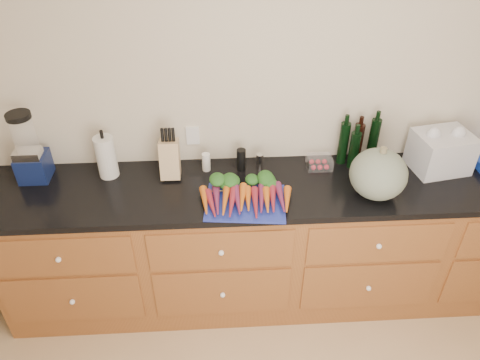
{
  "coord_description": "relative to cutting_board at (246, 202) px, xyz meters",
  "views": [
    {
      "loc": [
        -0.45,
        -0.89,
        2.61
      ],
      "look_at": [
        -0.33,
        1.2,
        1.06
      ],
      "focal_mm": 35.0,
      "sensor_mm": 36.0,
      "label": 1
    }
  ],
  "objects": [
    {
      "name": "paper_towel",
      "position": [
        -0.81,
        0.32,
        0.13
      ],
      "size": [
        0.12,
        0.12,
        0.26
      ],
      "primitive_type": "cylinder",
      "color": "silver",
      "rests_on": "countertop"
    },
    {
      "name": "tomato_box",
      "position": [
        0.48,
        0.33,
        0.03
      ],
      "size": [
        0.15,
        0.12,
        0.07
      ],
      "primitive_type": "cube",
      "color": "white",
      "rests_on": "countertop"
    },
    {
      "name": "canister_chrome",
      "position": [
        0.11,
        0.34,
        0.04
      ],
      "size": [
        0.04,
        0.04,
        0.1
      ],
      "primitive_type": "cylinder",
      "color": "silver",
      "rests_on": "countertop"
    },
    {
      "name": "squash",
      "position": [
        0.74,
        0.04,
        0.14
      ],
      "size": [
        0.32,
        0.32,
        0.29
      ],
      "primitive_type": "ellipsoid",
      "color": "#596655",
      "rests_on": "countertop"
    },
    {
      "name": "cutting_board",
      "position": [
        0.0,
        0.0,
        0.0
      ],
      "size": [
        0.48,
        0.38,
        0.01
      ],
      "primitive_type": "cube",
      "rotation": [
        0.0,
        0.0,
        -0.1
      ],
      "color": "navy",
      "rests_on": "countertop"
    },
    {
      "name": "cabinets",
      "position": [
        0.3,
        0.16,
        -0.5
      ],
      "size": [
        3.6,
        0.64,
        0.9
      ],
      "color": "brown",
      "rests_on": "ground"
    },
    {
      "name": "grinder_pepper",
      "position": [
        -0.0,
        0.34,
        0.06
      ],
      "size": [
        0.06,
        0.06,
        0.14
      ],
      "primitive_type": "cylinder",
      "color": "black",
      "rests_on": "countertop"
    },
    {
      "name": "grocery_bag",
      "position": [
        1.21,
        0.28,
        0.11
      ],
      "size": [
        0.36,
        0.31,
        0.24
      ],
      "primitive_type": null,
      "rotation": [
        0.0,
        0.0,
        0.17
      ],
      "color": "silver",
      "rests_on": "countertop"
    },
    {
      "name": "bottles",
      "position": [
        0.71,
        0.37,
        0.13
      ],
      "size": [
        0.25,
        0.13,
        0.3
      ],
      "color": "black",
      "rests_on": "countertop"
    },
    {
      "name": "carrots",
      "position": [
        0.0,
        0.04,
        0.03
      ],
      "size": [
        0.5,
        0.34,
        0.07
      ],
      "color": "#D36218",
      "rests_on": "cutting_board"
    },
    {
      "name": "blender_appliance",
      "position": [
        -1.24,
        0.32,
        0.18
      ],
      "size": [
        0.17,
        0.17,
        0.43
      ],
      "color": "#0E1945",
      "rests_on": "countertop"
    },
    {
      "name": "grinder_salt",
      "position": [
        -0.22,
        0.34,
        0.05
      ],
      "size": [
        0.05,
        0.05,
        0.12
      ],
      "primitive_type": "cylinder",
      "color": "white",
      "rests_on": "countertop"
    },
    {
      "name": "wall_back",
      "position": [
        0.3,
        0.48,
        0.35
      ],
      "size": [
        4.1,
        0.05,
        2.6
      ],
      "primitive_type": "cube",
      "color": "beige",
      "rests_on": "ground"
    },
    {
      "name": "countertop",
      "position": [
        0.3,
        0.16,
        -0.03
      ],
      "size": [
        3.64,
        0.62,
        0.04
      ],
      "primitive_type": "cube",
      "color": "black",
      "rests_on": "cabinets"
    },
    {
      "name": "knife_block",
      "position": [
        -0.43,
        0.3,
        0.11
      ],
      "size": [
        0.12,
        0.12,
        0.23
      ],
      "primitive_type": "cube",
      "color": "tan",
      "rests_on": "countertop"
    }
  ]
}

